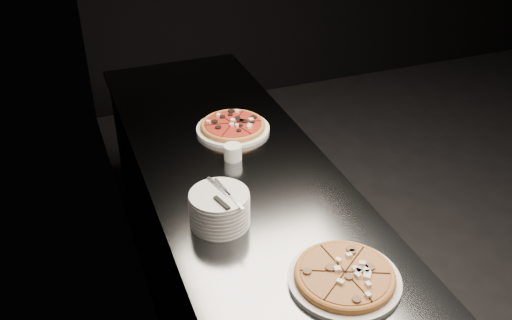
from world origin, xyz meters
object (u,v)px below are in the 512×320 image
object	(u,v)px
pizza_tomato	(233,126)
plate_stack	(220,209)
pizza_mushroom	(344,276)
ramekin	(233,152)
cutlery	(223,195)
counter	(244,262)

from	to	relation	value
pizza_tomato	plate_stack	bearing A→B (deg)	-112.80
pizza_mushroom	pizza_tomato	bearing A→B (deg)	90.58
plate_stack	ramekin	distance (m)	0.42
pizza_mushroom	ramekin	world-z (taller)	ramekin
cutlery	ramekin	world-z (taller)	cutlery
counter	cutlery	bearing A→B (deg)	-121.48
counter	pizza_mushroom	size ratio (longest dim) A/B	5.99
plate_stack	pizza_mushroom	bearing A→B (deg)	-57.02
counter	cutlery	xyz separation A→B (m)	(-0.17, -0.27, 0.59)
pizza_tomato	cutlery	size ratio (longest dim) A/B	1.53
pizza_mushroom	plate_stack	distance (m)	0.49
counter	cutlery	distance (m)	0.67
counter	pizza_tomato	xyz separation A→B (m)	(0.08, 0.35, 0.48)
cutlery	ramekin	xyz separation A→B (m)	(0.17, 0.40, -0.09)
counter	ramekin	xyz separation A→B (m)	(0.00, 0.12, 0.49)
counter	pizza_tomato	bearing A→B (deg)	77.17
counter	pizza_tomato	world-z (taller)	pizza_tomato
counter	pizza_mushroom	xyz separation A→B (m)	(0.09, -0.67, 0.48)
counter	cutlery	world-z (taller)	cutlery
plate_stack	cutlery	bearing A→B (deg)	-62.38
pizza_tomato	ramekin	bearing A→B (deg)	-108.94
pizza_mushroom	plate_stack	size ratio (longest dim) A/B	1.98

